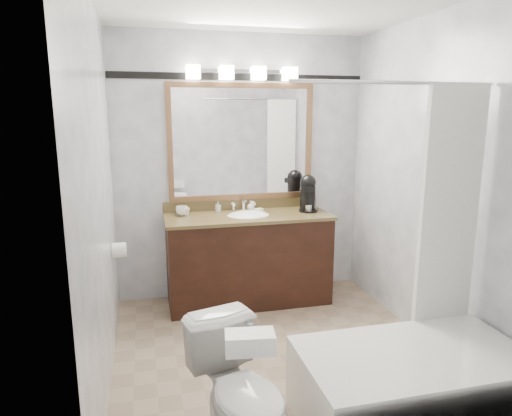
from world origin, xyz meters
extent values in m
cube|color=gray|center=(0.00, 0.00, -0.01)|extent=(2.40, 2.60, 0.01)
cube|color=white|center=(0.00, 1.30, 1.25)|extent=(2.40, 0.01, 2.50)
cube|color=white|center=(0.00, -1.30, 1.25)|extent=(2.40, 0.01, 2.50)
cube|color=white|center=(-1.20, 0.00, 1.25)|extent=(0.01, 2.60, 2.50)
cube|color=white|center=(1.20, 0.00, 1.25)|extent=(0.01, 2.60, 2.50)
cube|color=black|center=(0.00, 1.01, 0.41)|extent=(1.50, 0.55, 0.82)
cube|color=olive|center=(0.00, 1.01, 0.83)|extent=(1.53, 0.58, 0.03)
cube|color=olive|center=(0.00, 1.29, 0.90)|extent=(1.53, 0.03, 0.10)
ellipsoid|color=white|center=(0.00, 1.01, 0.82)|extent=(0.44, 0.34, 0.14)
cube|color=#8D613F|center=(0.00, 1.28, 2.02)|extent=(1.40, 0.04, 0.05)
cube|color=#8D613F|center=(0.00, 1.28, 0.97)|extent=(1.40, 0.04, 0.05)
cube|color=#8D613F|center=(-0.68, 1.28, 1.50)|extent=(0.05, 0.04, 1.00)
cube|color=#8D613F|center=(0.68, 1.28, 1.50)|extent=(0.05, 0.04, 1.00)
cube|color=white|center=(0.00, 1.29, 1.50)|extent=(1.30, 0.01, 1.00)
cube|color=silver|center=(0.00, 1.27, 2.15)|extent=(0.90, 0.05, 0.03)
cube|color=white|center=(-0.45, 1.22, 2.13)|extent=(0.12, 0.12, 0.12)
cube|color=white|center=(-0.15, 1.22, 2.13)|extent=(0.12, 0.12, 0.12)
cube|color=white|center=(0.15, 1.22, 2.13)|extent=(0.12, 0.12, 0.12)
cube|color=white|center=(0.45, 1.22, 2.13)|extent=(0.12, 0.12, 0.12)
cube|color=black|center=(0.00, 1.29, 2.10)|extent=(2.40, 0.01, 0.06)
cube|color=white|center=(0.53, -0.92, 0.23)|extent=(1.30, 0.72, 0.45)
cylinder|color=silver|center=(0.53, -0.54, 1.95)|extent=(1.30, 0.02, 0.02)
cube|color=white|center=(0.95, -0.55, 1.18)|extent=(0.40, 0.04, 1.55)
cylinder|color=white|center=(-1.14, 0.66, 0.70)|extent=(0.11, 0.12, 0.12)
imported|color=white|center=(-0.48, -0.92, 0.35)|extent=(0.56, 0.77, 0.70)
cube|color=white|center=(-0.48, -1.12, 0.75)|extent=(0.24, 0.16, 0.09)
cylinder|color=black|center=(0.59, 1.03, 0.86)|extent=(0.18, 0.18, 0.02)
cylinder|color=black|center=(0.61, 1.08, 0.99)|extent=(0.15, 0.15, 0.26)
sphere|color=black|center=(0.61, 1.08, 1.12)|extent=(0.16, 0.16, 0.16)
cube|color=black|center=(0.59, 1.01, 1.07)|extent=(0.12, 0.12, 0.05)
cylinder|color=silver|center=(0.59, 1.01, 0.89)|extent=(0.06, 0.06, 0.06)
imported|color=white|center=(-0.60, 1.14, 0.89)|extent=(0.15, 0.15, 0.09)
imported|color=white|center=(-0.56, 1.13, 0.88)|extent=(0.10, 0.10, 0.07)
imported|color=white|center=(-0.25, 1.23, 0.90)|extent=(0.05, 0.05, 0.09)
imported|color=white|center=(0.07, 1.21, 0.90)|extent=(0.09, 0.09, 0.09)
cube|color=beige|center=(0.13, 1.13, 0.86)|extent=(0.11, 0.09, 0.03)
camera|label=1|loc=(-0.91, -2.99, 1.79)|focal=32.00mm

